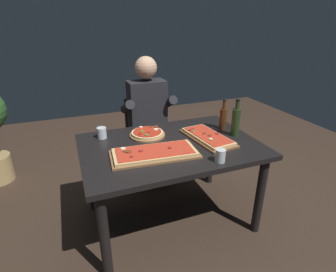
{
  "coord_description": "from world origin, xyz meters",
  "views": [
    {
      "loc": [
        -0.71,
        -1.8,
        1.65
      ],
      "look_at": [
        0.0,
        0.05,
        0.79
      ],
      "focal_mm": 28.62,
      "sensor_mm": 36.0,
      "label": 1
    }
  ],
  "objects_px": {
    "pizza_round_far": "(147,134)",
    "wine_bottle_dark": "(223,118)",
    "pizza_rectangular_left": "(208,137)",
    "diner_chair": "(146,133)",
    "pizza_rectangular_front": "(155,153)",
    "tumbler_far_side": "(220,156)",
    "oil_bottle_amber": "(236,121)",
    "seated_diner": "(149,115)",
    "dining_table": "(170,155)",
    "tumbler_near_camera": "(102,133)"
  },
  "relations": [
    {
      "from": "oil_bottle_amber",
      "to": "tumbler_far_side",
      "type": "distance_m",
      "value": 0.51
    },
    {
      "from": "pizza_round_far",
      "to": "oil_bottle_amber",
      "type": "bearing_deg",
      "value": -20.53
    },
    {
      "from": "pizza_rectangular_left",
      "to": "diner_chair",
      "type": "xyz_separation_m",
      "value": [
        -0.28,
        0.88,
        -0.27
      ]
    },
    {
      "from": "pizza_rectangular_front",
      "to": "diner_chair",
      "type": "bearing_deg",
      "value": 77.14
    },
    {
      "from": "dining_table",
      "to": "pizza_rectangular_front",
      "type": "height_order",
      "value": "pizza_rectangular_front"
    },
    {
      "from": "pizza_rectangular_left",
      "to": "tumbler_far_side",
      "type": "xyz_separation_m",
      "value": [
        -0.11,
        -0.37,
        0.02
      ]
    },
    {
      "from": "pizza_round_far",
      "to": "tumbler_near_camera",
      "type": "relative_size",
      "value": 3.25
    },
    {
      "from": "tumbler_far_side",
      "to": "seated_diner",
      "type": "relative_size",
      "value": 0.07
    },
    {
      "from": "oil_bottle_amber",
      "to": "diner_chair",
      "type": "height_order",
      "value": "oil_bottle_amber"
    },
    {
      "from": "dining_table",
      "to": "pizza_rectangular_left",
      "type": "bearing_deg",
      "value": -3.93
    },
    {
      "from": "pizza_rectangular_front",
      "to": "oil_bottle_amber",
      "type": "distance_m",
      "value": 0.77
    },
    {
      "from": "pizza_round_far",
      "to": "tumbler_near_camera",
      "type": "height_order",
      "value": "tumbler_near_camera"
    },
    {
      "from": "pizza_round_far",
      "to": "oil_bottle_amber",
      "type": "relative_size",
      "value": 0.94
    },
    {
      "from": "dining_table",
      "to": "tumbler_near_camera",
      "type": "xyz_separation_m",
      "value": [
        -0.49,
        0.32,
        0.14
      ]
    },
    {
      "from": "oil_bottle_amber",
      "to": "tumbler_near_camera",
      "type": "relative_size",
      "value": 3.45
    },
    {
      "from": "oil_bottle_amber",
      "to": "diner_chair",
      "type": "xyz_separation_m",
      "value": [
        -0.53,
        0.89,
        -0.38
      ]
    },
    {
      "from": "oil_bottle_amber",
      "to": "tumbler_near_camera",
      "type": "distance_m",
      "value": 1.13
    },
    {
      "from": "pizza_rectangular_front",
      "to": "pizza_rectangular_left",
      "type": "relative_size",
      "value": 1.23
    },
    {
      "from": "pizza_rectangular_left",
      "to": "wine_bottle_dark",
      "type": "xyz_separation_m",
      "value": [
        0.24,
        0.16,
        0.09
      ]
    },
    {
      "from": "dining_table",
      "to": "seated_diner",
      "type": "relative_size",
      "value": 1.05
    },
    {
      "from": "pizza_rectangular_left",
      "to": "oil_bottle_amber",
      "type": "bearing_deg",
      "value": -3.28
    },
    {
      "from": "pizza_rectangular_left",
      "to": "wine_bottle_dark",
      "type": "height_order",
      "value": "wine_bottle_dark"
    },
    {
      "from": "pizza_round_far",
      "to": "wine_bottle_dark",
      "type": "bearing_deg",
      "value": -7.52
    },
    {
      "from": "dining_table",
      "to": "diner_chair",
      "type": "height_order",
      "value": "diner_chair"
    },
    {
      "from": "pizza_rectangular_front",
      "to": "wine_bottle_dark",
      "type": "height_order",
      "value": "wine_bottle_dark"
    },
    {
      "from": "pizza_round_far",
      "to": "diner_chair",
      "type": "height_order",
      "value": "diner_chair"
    },
    {
      "from": "pizza_rectangular_front",
      "to": "wine_bottle_dark",
      "type": "bearing_deg",
      "value": 20.38
    },
    {
      "from": "tumbler_far_side",
      "to": "seated_diner",
      "type": "height_order",
      "value": "seated_diner"
    },
    {
      "from": "pizza_rectangular_left",
      "to": "dining_table",
      "type": "bearing_deg",
      "value": 176.07
    },
    {
      "from": "pizza_rectangular_left",
      "to": "tumbler_far_side",
      "type": "height_order",
      "value": "tumbler_far_side"
    },
    {
      "from": "diner_chair",
      "to": "dining_table",
      "type": "bearing_deg",
      "value": -93.25
    },
    {
      "from": "pizza_rectangular_front",
      "to": "tumbler_far_side",
      "type": "bearing_deg",
      "value": -32.45
    },
    {
      "from": "oil_bottle_amber",
      "to": "diner_chair",
      "type": "bearing_deg",
      "value": 120.61
    },
    {
      "from": "pizza_rectangular_left",
      "to": "tumbler_far_side",
      "type": "relative_size",
      "value": 5.74
    },
    {
      "from": "oil_bottle_amber",
      "to": "pizza_rectangular_left",
      "type": "bearing_deg",
      "value": 176.72
    },
    {
      "from": "wine_bottle_dark",
      "to": "seated_diner",
      "type": "relative_size",
      "value": 0.21
    },
    {
      "from": "pizza_rectangular_front",
      "to": "seated_diner",
      "type": "distance_m",
      "value": 0.91
    },
    {
      "from": "pizza_rectangular_front",
      "to": "diner_chair",
      "type": "height_order",
      "value": "diner_chair"
    },
    {
      "from": "pizza_rectangular_left",
      "to": "pizza_round_far",
      "type": "distance_m",
      "value": 0.51
    },
    {
      "from": "pizza_round_far",
      "to": "wine_bottle_dark",
      "type": "distance_m",
      "value": 0.69
    },
    {
      "from": "pizza_round_far",
      "to": "wine_bottle_dark",
      "type": "height_order",
      "value": "wine_bottle_dark"
    },
    {
      "from": "tumbler_far_side",
      "to": "diner_chair",
      "type": "height_order",
      "value": "diner_chair"
    },
    {
      "from": "dining_table",
      "to": "pizza_rectangular_front",
      "type": "relative_size",
      "value": 2.12
    },
    {
      "from": "diner_chair",
      "to": "pizza_round_far",
      "type": "bearing_deg",
      "value": -105.07
    },
    {
      "from": "tumbler_near_camera",
      "to": "seated_diner",
      "type": "height_order",
      "value": "seated_diner"
    },
    {
      "from": "tumbler_near_camera",
      "to": "seated_diner",
      "type": "relative_size",
      "value": 0.07
    },
    {
      "from": "tumbler_near_camera",
      "to": "seated_diner",
      "type": "bearing_deg",
      "value": 37.89
    },
    {
      "from": "wine_bottle_dark",
      "to": "diner_chair",
      "type": "height_order",
      "value": "wine_bottle_dark"
    },
    {
      "from": "pizza_rectangular_left",
      "to": "diner_chair",
      "type": "height_order",
      "value": "diner_chair"
    },
    {
      "from": "oil_bottle_amber",
      "to": "tumbler_far_side",
      "type": "relative_size",
      "value": 3.41
    }
  ]
}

